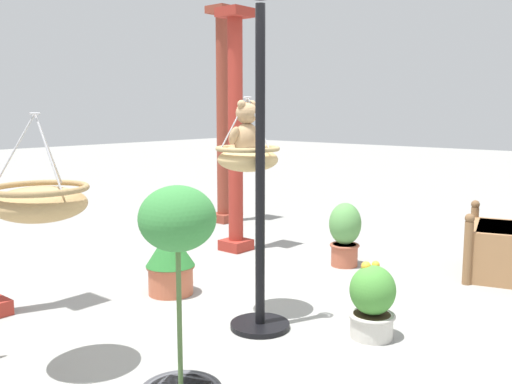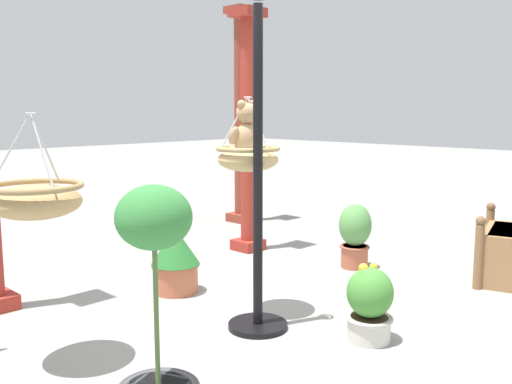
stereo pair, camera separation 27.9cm
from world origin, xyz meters
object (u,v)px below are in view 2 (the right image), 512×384
Objects in this scene: potted_plant_fern_front at (355,234)px; potted_plant_conical_shrub at (370,304)px; potted_plant_flowering_red at (175,259)px; greenhouse_pillar_left at (240,120)px; display_pole_central at (258,232)px; greenhouse_pillar_far_back at (248,137)px; potted_plant_bushy_green at (157,324)px; hanging_basket_with_teddy at (248,157)px; hanging_basket_left_high at (35,199)px; teddy_bear at (246,133)px.

potted_plant_fern_front reaches higher than potted_plant_conical_shrub.
greenhouse_pillar_left is at bearing 35.64° from potted_plant_flowering_red.
greenhouse_pillar_left is 5.12× the size of potted_plant_flowering_red.
display_pole_central is 4.32× the size of potted_plant_conical_shrub.
greenhouse_pillar_far_back is 4.92× the size of potted_plant_conical_shrub.
hanging_basket_with_teddy is at bearing 30.98° from potted_plant_bushy_green.
greenhouse_pillar_far_back is (1.46, 1.48, 0.06)m from hanging_basket_with_teddy.
greenhouse_pillar_far_back is 1.63m from potted_plant_fern_front.
display_pole_central is 0.79× the size of greenhouse_pillar_left.
potted_plant_flowering_red is (-0.06, 0.86, -0.94)m from hanging_basket_with_teddy.
greenhouse_pillar_left reaches higher than hanging_basket_left_high.
display_pole_central is 1.88× the size of potted_plant_bushy_green.
teddy_bear is 2.03m from potted_plant_fern_front.
teddy_bear is 0.78× the size of potted_plant_conical_shrub.
teddy_bear is 3.74m from greenhouse_pillar_left.
greenhouse_pillar_left is (2.57, 2.72, 0.02)m from teddy_bear.
greenhouse_pillar_left is 3.43m from potted_plant_flowering_red.
greenhouse_pillar_far_back is at bearing 38.68° from potted_plant_bushy_green.
hanging_basket_with_teddy is 1.57m from hanging_basket_left_high.
teddy_bear is at bearing 31.58° from potted_plant_bushy_green.
potted_plant_conical_shrub is at bearing -1.67° from potted_plant_bushy_green.
potted_plant_conical_shrub is at bearing -80.91° from potted_plant_flowering_red.
greenhouse_pillar_far_back reaches higher than potted_plant_conical_shrub.
hanging_basket_left_high is (-1.53, 0.27, -0.37)m from teddy_bear.
hanging_basket_with_teddy is at bearing -86.20° from potted_plant_flowering_red.
greenhouse_pillar_far_back is at bearing 44.80° from teddy_bear.
greenhouse_pillar_far_back reaches higher than potted_plant_flowering_red.
potted_plant_bushy_green is (-1.52, -0.93, -0.83)m from teddy_bear.
display_pole_central reaches higher than potted_plant_flowering_red.
potted_plant_flowering_red is at bearing 99.09° from potted_plant_conical_shrub.
hanging_basket_left_high is (-1.38, 0.54, 0.34)m from display_pole_central.
display_pole_central reaches higher than teddy_bear.
potted_plant_flowering_red is at bearing 93.90° from teddy_bear.
potted_plant_bushy_green is (-2.98, -2.39, -0.70)m from greenhouse_pillar_far_back.
hanging_basket_left_high is 1.09× the size of potted_plant_flowering_red.
display_pole_central is at bearing -120.96° from hanging_basket_with_teddy.
teddy_bear reaches higher than potted_plant_fern_front.
potted_plant_fern_front is at bearing 12.81° from display_pole_central.
greenhouse_pillar_left is (4.11, 2.45, 0.39)m from hanging_basket_left_high.
potted_plant_flowering_red is at bearing -157.81° from greenhouse_pillar_far_back.
greenhouse_pillar_left is 1.69m from greenhouse_pillar_far_back.
display_pole_central reaches higher than hanging_basket_left_high.
teddy_bear is at bearing -9.92° from hanging_basket_left_high.
potted_plant_fern_front is (1.70, 0.17, -0.90)m from hanging_basket_with_teddy.
hanging_basket_with_teddy is 1.89m from potted_plant_bushy_green.
hanging_basket_with_teddy is 0.19× the size of greenhouse_pillar_left.
greenhouse_pillar_far_back is 2.13× the size of potted_plant_bushy_green.
potted_plant_fern_front is at bearing 37.64° from potted_plant_conical_shrub.
potted_plant_bushy_green reaches higher than potted_plant_flowering_red.
hanging_basket_left_high is 3.32m from potted_plant_fern_front.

